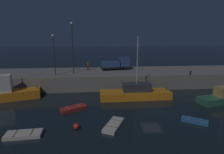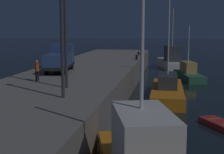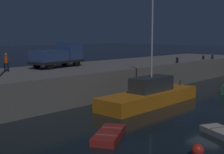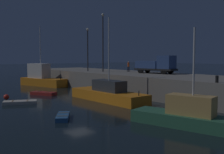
% 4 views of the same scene
% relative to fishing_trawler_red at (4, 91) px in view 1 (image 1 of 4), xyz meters
% --- Properties ---
extents(ground_plane, '(320.00, 320.00, 0.00)m').
position_rel_fishing_trawler_red_xyz_m(ground_plane, '(20.61, -5.53, -1.37)').
color(ground_plane, black).
extents(pier_quay, '(56.39, 9.66, 2.59)m').
position_rel_fishing_trawler_red_xyz_m(pier_quay, '(20.61, 7.46, -0.08)').
color(pier_quay, gray).
rests_on(pier_quay, ground).
extents(fishing_trawler_red, '(9.34, 4.87, 10.05)m').
position_rel_fishing_trawler_red_xyz_m(fishing_trawler_red, '(0.00, 0.00, 0.00)').
color(fishing_trawler_red, orange).
rests_on(fishing_trawler_red, ground).
extents(fishing_boat_blue, '(10.61, 2.94, 9.23)m').
position_rel_fishing_trawler_red_xyz_m(fishing_boat_blue, '(19.43, -0.97, -0.57)').
color(fishing_boat_blue, orange).
rests_on(fishing_boat_blue, ground).
extents(fishing_boat_orange, '(7.90, 3.89, 6.91)m').
position_rel_fishing_trawler_red_xyz_m(fishing_boat_orange, '(31.65, -3.63, -0.58)').
color(fishing_boat_orange, '#2D6647').
rests_on(fishing_boat_orange, ground).
extents(dinghy_orange_near, '(2.62, 3.57, 0.38)m').
position_rel_fishing_trawler_red_xyz_m(dinghy_orange_near, '(15.26, -9.37, -1.20)').
color(dinghy_orange_near, beige).
rests_on(dinghy_orange_near, ground).
extents(rowboat_white_mid, '(2.74, 2.25, 0.40)m').
position_rel_fishing_trawler_red_xyz_m(rowboat_white_mid, '(24.16, -9.26, -1.19)').
color(rowboat_white_mid, '#2D6099').
rests_on(rowboat_white_mid, ground).
extents(dinghy_red_small, '(3.50, 2.75, 0.44)m').
position_rel_fishing_trawler_red_xyz_m(dinghy_red_small, '(10.58, -4.59, -1.17)').
color(dinghy_red_small, '#B22823').
rests_on(dinghy_red_small, ground).
extents(rowboat_blue_far, '(3.35, 1.56, 0.39)m').
position_rel_fishing_trawler_red_xyz_m(rowboat_blue_far, '(6.63, -10.41, -1.20)').
color(rowboat_blue_far, beige).
rests_on(rowboat_blue_far, ground).
extents(mooring_buoy_near, '(0.62, 0.62, 0.62)m').
position_rel_fishing_trawler_red_xyz_m(mooring_buoy_near, '(11.44, -9.55, -1.06)').
color(mooring_buoy_near, red).
rests_on(mooring_buoy_near, ground).
extents(lamp_post_west, '(0.44, 0.44, 6.95)m').
position_rel_fishing_trawler_red_xyz_m(lamp_post_west, '(6.42, 5.11, 5.34)').
color(lamp_post_west, '#38383D').
rests_on(lamp_post_west, pier_quay).
extents(lamp_post_east, '(0.44, 0.44, 8.98)m').
position_rel_fishing_trawler_red_xyz_m(lamp_post_east, '(9.52, 5.86, 6.39)').
color(lamp_post_east, '#38383D').
rests_on(lamp_post_east, pier_quay).
extents(utility_truck, '(6.19, 2.88, 2.50)m').
position_rel_fishing_trawler_red_xyz_m(utility_truck, '(17.76, 9.05, 2.43)').
color(utility_truck, black).
rests_on(utility_truck, pier_quay).
extents(dockworker, '(0.43, 0.34, 1.63)m').
position_rel_fishing_trawler_red_xyz_m(dockworker, '(11.98, 8.99, 2.15)').
color(dockworker, black).
rests_on(dockworker, pier_quay).
extents(bollard_central, '(0.28, 0.28, 0.64)m').
position_rel_fishing_trawler_red_xyz_m(bollard_central, '(30.16, 3.02, 1.54)').
color(bollard_central, black).
rests_on(bollard_central, pier_quay).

